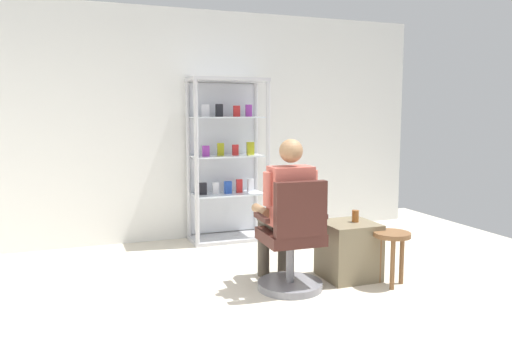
{
  "coord_description": "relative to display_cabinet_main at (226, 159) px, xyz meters",
  "views": [
    {
      "loc": [
        -1.34,
        -2.86,
        1.51
      ],
      "look_at": [
        0.2,
        1.23,
        1.0
      ],
      "focal_mm": 35.05,
      "sensor_mm": 36.0,
      "label": 1
    }
  ],
  "objects": [
    {
      "name": "back_wall",
      "position": [
        -0.4,
        0.24,
        0.39
      ],
      "size": [
        6.0,
        0.1,
        2.7
      ],
      "primitive_type": "cube",
      "color": "silver",
      "rests_on": "ground"
    },
    {
      "name": "display_cabinet_main",
      "position": [
        0.0,
        0.0,
        0.0
      ],
      "size": [
        0.9,
        0.45,
        1.9
      ],
      "color": "#B7B7BC",
      "rests_on": "ground"
    },
    {
      "name": "office_chair",
      "position": [
        -0.0,
        -1.89,
        -0.57
      ],
      "size": [
        0.57,
        0.56,
        0.96
      ],
      "color": "slate",
      "rests_on": "ground"
    },
    {
      "name": "seated_shopkeeper",
      "position": [
        0.0,
        -1.73,
        -0.25
      ],
      "size": [
        0.5,
        0.57,
        1.29
      ],
      "color": "#3F382D",
      "rests_on": "ground"
    },
    {
      "name": "storage_crate",
      "position": [
        0.62,
        -1.76,
        -0.7
      ],
      "size": [
        0.47,
        0.46,
        0.52
      ],
      "primitive_type": "cube",
      "color": "#72664C",
      "rests_on": "ground"
    },
    {
      "name": "tea_glass",
      "position": [
        0.68,
        -1.76,
        -0.39
      ],
      "size": [
        0.06,
        0.06,
        0.11
      ],
      "primitive_type": "cylinder",
      "color": "brown",
      "rests_on": "storage_crate"
    },
    {
      "name": "wooden_stool",
      "position": [
        0.86,
        -2.07,
        -0.59
      ],
      "size": [
        0.32,
        0.32,
        0.47
      ],
      "color": "brown",
      "rests_on": "ground"
    }
  ]
}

